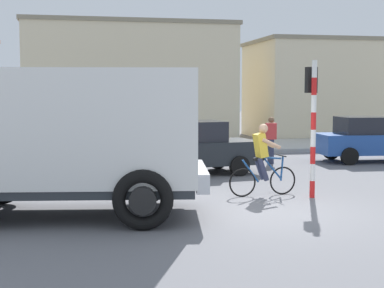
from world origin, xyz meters
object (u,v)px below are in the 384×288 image
object	(u,v)px
cyclist	(263,160)
car_white_mid	(373,139)
traffic_light_pole	(312,109)
pedestrian_near_kerb	(271,139)
truck_foreground	(65,133)
car_red_near	(189,147)

from	to	relation	value
cyclist	car_white_mid	size ratio (longest dim) A/B	0.42
traffic_light_pole	pedestrian_near_kerb	world-z (taller)	traffic_light_pole
cyclist	car_white_mid	xyz separation A→B (m)	(6.00, 5.74, -0.05)
truck_foreground	car_red_near	world-z (taller)	truck_foreground
cyclist	car_red_near	distance (m)	4.04
cyclist	traffic_light_pole	size ratio (longest dim) A/B	0.54
cyclist	car_white_mid	world-z (taller)	cyclist
car_white_mid	pedestrian_near_kerb	bearing A→B (deg)	178.34
pedestrian_near_kerb	truck_foreground	bearing A→B (deg)	-133.25
traffic_light_pole	car_red_near	distance (m)	4.94
car_red_near	pedestrian_near_kerb	xyz separation A→B (m)	(3.26, 1.94, 0.03)
cyclist	car_red_near	world-z (taller)	cyclist
car_red_near	cyclist	bearing A→B (deg)	-75.42
cyclist	car_red_near	bearing A→B (deg)	104.58
traffic_light_pole	pedestrian_near_kerb	xyz separation A→B (m)	(1.17, 6.23, -1.22)
truck_foreground	cyclist	world-z (taller)	truck_foreground
truck_foreground	cyclist	size ratio (longest dim) A/B	3.32
car_red_near	traffic_light_pole	bearing A→B (deg)	-64.09
cyclist	traffic_light_pole	xyz separation A→B (m)	(1.07, -0.39, 1.20)
traffic_light_pole	pedestrian_near_kerb	bearing A→B (deg)	79.36
truck_foreground	car_white_mid	world-z (taller)	truck_foreground
car_red_near	car_white_mid	bearing A→B (deg)	14.60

